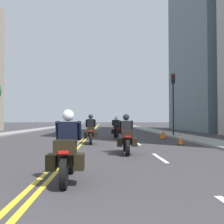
{
  "coord_description": "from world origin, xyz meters",
  "views": [
    {
      "loc": [
        1.31,
        -1.47,
        1.33
      ],
      "look_at": [
        1.8,
        12.37,
        1.76
      ],
      "focal_mm": 42.95,
      "sensor_mm": 36.0,
      "label": 1
    }
  ],
  "objects_px": {
    "motorcycle_2": "(91,132)",
    "motorcycle_0": "(67,152)",
    "traffic_cone_1": "(164,134)",
    "traffic_light_near": "(173,93)",
    "motorcycle_3": "(116,129)",
    "motorcycle_1": "(126,138)",
    "traffic_cone_0": "(162,133)",
    "traffic_cone_2": "(181,139)"
  },
  "relations": [
    {
      "from": "traffic_cone_1",
      "to": "traffic_cone_2",
      "type": "height_order",
      "value": "traffic_cone_1"
    },
    {
      "from": "traffic_cone_1",
      "to": "motorcycle_0",
      "type": "bearing_deg",
      "value": -111.23
    },
    {
      "from": "motorcycle_3",
      "to": "traffic_cone_1",
      "type": "bearing_deg",
      "value": -17.05
    },
    {
      "from": "motorcycle_1",
      "to": "traffic_cone_1",
      "type": "relative_size",
      "value": 2.95
    },
    {
      "from": "motorcycle_0",
      "to": "traffic_cone_1",
      "type": "bearing_deg",
      "value": 67.19
    },
    {
      "from": "motorcycle_1",
      "to": "traffic_light_near",
      "type": "distance_m",
      "value": 12.33
    },
    {
      "from": "traffic_cone_2",
      "to": "traffic_cone_1",
      "type": "bearing_deg",
      "value": 87.99
    },
    {
      "from": "motorcycle_1",
      "to": "traffic_cone_1",
      "type": "xyz_separation_m",
      "value": [
        3.47,
        8.57,
        -0.27
      ]
    },
    {
      "from": "motorcycle_1",
      "to": "traffic_cone_1",
      "type": "bearing_deg",
      "value": 69.33
    },
    {
      "from": "motorcycle_1",
      "to": "motorcycle_2",
      "type": "relative_size",
      "value": 0.96
    },
    {
      "from": "motorcycle_3",
      "to": "motorcycle_1",
      "type": "bearing_deg",
      "value": -93.41
    },
    {
      "from": "motorcycle_2",
      "to": "traffic_cone_2",
      "type": "height_order",
      "value": "motorcycle_2"
    },
    {
      "from": "traffic_cone_1",
      "to": "traffic_cone_2",
      "type": "xyz_separation_m",
      "value": [
        -0.17,
        -4.78,
        -0.04
      ]
    },
    {
      "from": "motorcycle_0",
      "to": "motorcycle_1",
      "type": "relative_size",
      "value": 0.99
    },
    {
      "from": "motorcycle_3",
      "to": "traffic_light_near",
      "type": "xyz_separation_m",
      "value": [
        4.75,
        1.56,
        2.88
      ]
    },
    {
      "from": "motorcycle_0",
      "to": "traffic_cone_0",
      "type": "relative_size",
      "value": 2.73
    },
    {
      "from": "traffic_cone_0",
      "to": "traffic_cone_1",
      "type": "height_order",
      "value": "traffic_cone_0"
    },
    {
      "from": "motorcycle_1",
      "to": "traffic_light_near",
      "type": "relative_size",
      "value": 0.43
    },
    {
      "from": "traffic_cone_1",
      "to": "traffic_light_near",
      "type": "distance_m",
      "value": 4.2
    },
    {
      "from": "traffic_cone_1",
      "to": "traffic_cone_2",
      "type": "bearing_deg",
      "value": -92.01
    },
    {
      "from": "motorcycle_0",
      "to": "motorcycle_3",
      "type": "relative_size",
      "value": 0.95
    },
    {
      "from": "motorcycle_0",
      "to": "motorcycle_3",
      "type": "distance_m",
      "value": 14.27
    },
    {
      "from": "motorcycle_1",
      "to": "traffic_cone_2",
      "type": "bearing_deg",
      "value": 50.29
    },
    {
      "from": "traffic_cone_0",
      "to": "traffic_cone_2",
      "type": "xyz_separation_m",
      "value": [
        0.02,
        -4.51,
        -0.07
      ]
    },
    {
      "from": "motorcycle_0",
      "to": "traffic_cone_1",
      "type": "relative_size",
      "value": 2.91
    },
    {
      "from": "traffic_cone_0",
      "to": "traffic_light_near",
      "type": "relative_size",
      "value": 0.15
    },
    {
      "from": "traffic_cone_1",
      "to": "traffic_cone_2",
      "type": "relative_size",
      "value": 1.14
    },
    {
      "from": "traffic_cone_2",
      "to": "traffic_light_near",
      "type": "bearing_deg",
      "value": 78.08
    },
    {
      "from": "motorcycle_1",
      "to": "traffic_cone_2",
      "type": "height_order",
      "value": "motorcycle_1"
    },
    {
      "from": "motorcycle_3",
      "to": "traffic_light_near",
      "type": "bearing_deg",
      "value": 15.15
    },
    {
      "from": "traffic_light_near",
      "to": "traffic_cone_2",
      "type": "bearing_deg",
      "value": -101.92
    },
    {
      "from": "motorcycle_0",
      "to": "motorcycle_1",
      "type": "height_order",
      "value": "motorcycle_1"
    },
    {
      "from": "traffic_cone_0",
      "to": "traffic_cone_1",
      "type": "bearing_deg",
      "value": 55.58
    },
    {
      "from": "traffic_cone_2",
      "to": "traffic_light_near",
      "type": "distance_m",
      "value": 8.02
    },
    {
      "from": "motorcycle_1",
      "to": "traffic_cone_2",
      "type": "relative_size",
      "value": 3.34
    },
    {
      "from": "motorcycle_1",
      "to": "traffic_cone_2",
      "type": "distance_m",
      "value": 5.03
    },
    {
      "from": "motorcycle_2",
      "to": "motorcycle_0",
      "type": "bearing_deg",
      "value": -93.62
    },
    {
      "from": "traffic_cone_0",
      "to": "traffic_cone_2",
      "type": "bearing_deg",
      "value": -89.73
    },
    {
      "from": "motorcycle_0",
      "to": "motorcycle_2",
      "type": "height_order",
      "value": "motorcycle_2"
    },
    {
      "from": "motorcycle_2",
      "to": "traffic_cone_2",
      "type": "bearing_deg",
      "value": -13.02
    },
    {
      "from": "traffic_cone_2",
      "to": "traffic_light_near",
      "type": "relative_size",
      "value": 0.13
    },
    {
      "from": "motorcycle_2",
      "to": "traffic_cone_0",
      "type": "bearing_deg",
      "value": 33.55
    }
  ]
}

